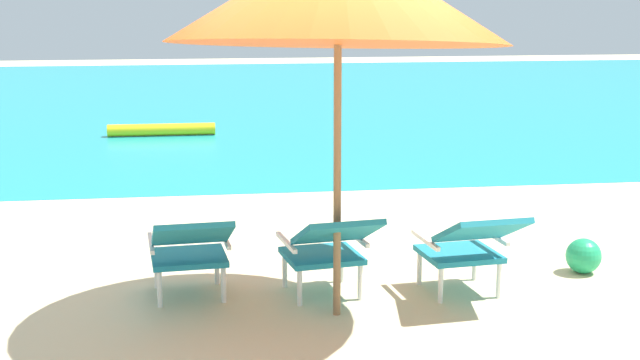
# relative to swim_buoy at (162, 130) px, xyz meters

# --- Properties ---
(ground_plane) EXTENTS (40.00, 40.00, 0.00)m
(ground_plane) POSITION_rel_swim_buoy_xyz_m (1.39, -3.77, -0.10)
(ground_plane) COLOR beige
(ocean_band) EXTENTS (40.00, 18.00, 0.01)m
(ocean_band) POSITION_rel_swim_buoy_xyz_m (1.39, 4.80, -0.09)
(ocean_band) COLOR teal
(ocean_band) RESTS_ON ground_plane
(swim_buoy) EXTENTS (1.60, 0.18, 0.18)m
(swim_buoy) POSITION_rel_swim_buoy_xyz_m (0.00, 0.00, 0.00)
(swim_buoy) COLOR yellow
(swim_buoy) RESTS_ON ocean_band
(lounge_chair_left) EXTENTS (0.60, 0.91, 0.68)m
(lounge_chair_left) POSITION_rel_swim_buoy_xyz_m (0.42, -7.63, 0.31)
(lounge_chair_left) COLOR teal
(lounge_chair_left) RESTS_ON ground_plane
(lounge_chair_center) EXTENTS (0.65, 0.94, 0.68)m
(lounge_chair_center) POSITION_rel_swim_buoy_xyz_m (1.37, -7.72, 0.31)
(lounge_chair_center) COLOR teal
(lounge_chair_center) RESTS_ON ground_plane
(lounge_chair_right) EXTENTS (0.63, 0.93, 0.68)m
(lounge_chair_right) POSITION_rel_swim_buoy_xyz_m (2.35, -7.81, 0.31)
(lounge_chair_right) COLOR teal
(lounge_chair_right) RESTS_ON ground_plane
(beach_ball) EXTENTS (0.27, 0.27, 0.27)m
(beach_ball) POSITION_rel_swim_buoy_xyz_m (3.41, -7.36, 0.04)
(beach_ball) COLOR #1E9E60
(beach_ball) RESTS_ON ground_plane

